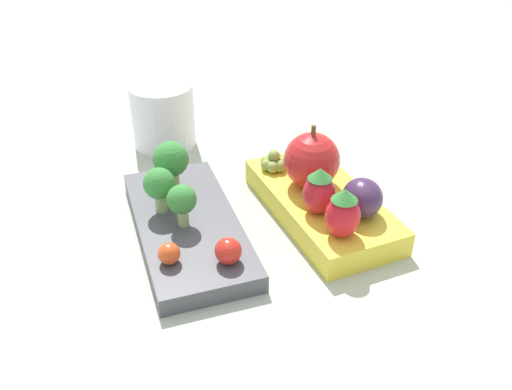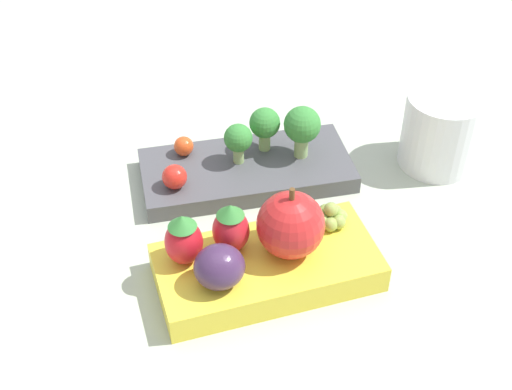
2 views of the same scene
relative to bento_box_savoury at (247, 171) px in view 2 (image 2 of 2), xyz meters
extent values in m
plane|color=#ADB7A3|center=(0.01, -0.07, -0.01)|extent=(4.00, 4.00, 0.00)
cube|color=#4C4C51|center=(0.00, 0.00, 0.00)|extent=(0.22, 0.11, 0.02)
cube|color=yellow|center=(0.00, -0.14, 0.00)|extent=(0.20, 0.12, 0.03)
cylinder|color=#93B770|center=(0.06, 0.00, 0.02)|extent=(0.01, 0.01, 0.02)
sphere|color=#388438|center=(0.06, 0.00, 0.05)|extent=(0.04, 0.04, 0.04)
cylinder|color=#93B770|center=(-0.01, 0.00, 0.02)|extent=(0.01, 0.01, 0.02)
sphere|color=#388438|center=(-0.01, 0.00, 0.04)|extent=(0.03, 0.03, 0.03)
cylinder|color=#93B770|center=(0.02, 0.02, 0.02)|extent=(0.01, 0.01, 0.02)
sphere|color=#388438|center=(0.02, 0.02, 0.04)|extent=(0.03, 0.03, 0.03)
sphere|color=#DB4C1E|center=(-0.06, 0.03, 0.02)|extent=(0.02, 0.02, 0.02)
sphere|color=red|center=(-0.07, -0.02, 0.02)|extent=(0.02, 0.02, 0.02)
sphere|color=red|center=(0.02, -0.14, 0.05)|extent=(0.06, 0.06, 0.06)
cylinder|color=brown|center=(0.02, -0.14, 0.08)|extent=(0.00, 0.00, 0.01)
ellipsoid|color=red|center=(-0.08, -0.13, 0.04)|extent=(0.03, 0.03, 0.04)
cone|color=#388438|center=(-0.08, -0.13, 0.06)|extent=(0.02, 0.02, 0.01)
ellipsoid|color=red|center=(-0.03, -0.13, 0.04)|extent=(0.03, 0.03, 0.04)
cone|color=#388438|center=(-0.03, -0.13, 0.06)|extent=(0.02, 0.02, 0.01)
ellipsoid|color=#42284C|center=(-0.05, -0.17, 0.04)|extent=(0.04, 0.04, 0.04)
sphere|color=#8EA84C|center=(0.07, -0.11, 0.02)|extent=(0.01, 0.01, 0.01)
sphere|color=#8EA84C|center=(0.07, -0.10, 0.02)|extent=(0.01, 0.01, 0.01)
sphere|color=#8EA84C|center=(0.06, -0.10, 0.02)|extent=(0.01, 0.01, 0.01)
sphere|color=#8EA84C|center=(0.05, -0.11, 0.02)|extent=(0.01, 0.01, 0.01)
sphere|color=#8EA84C|center=(0.05, -0.11, 0.02)|extent=(0.01, 0.01, 0.01)
sphere|color=#8EA84C|center=(0.06, -0.12, 0.02)|extent=(0.01, 0.01, 0.01)
sphere|color=#8EA84C|center=(0.07, -0.12, 0.02)|extent=(0.01, 0.01, 0.01)
sphere|color=#8EA84C|center=(0.06, -0.11, 0.03)|extent=(0.01, 0.01, 0.01)
cylinder|color=white|center=(0.20, -0.01, 0.03)|extent=(0.08, 0.08, 0.08)
camera|label=1|loc=(-0.46, 0.06, 0.34)|focal=40.00mm
camera|label=2|loc=(-0.09, -0.57, 0.46)|focal=50.00mm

